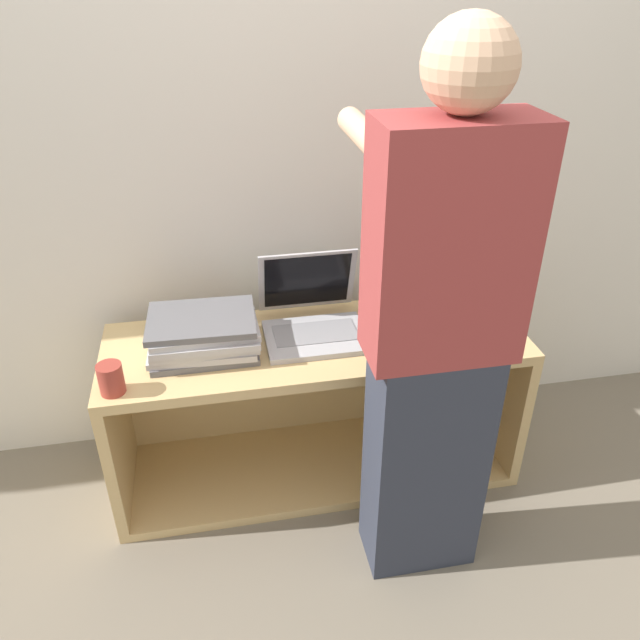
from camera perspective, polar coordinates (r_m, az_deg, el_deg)
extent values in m
plane|color=#756B5B|center=(2.34, 0.83, -17.23)|extent=(12.00, 12.00, 0.00)
cube|color=silver|center=(2.22, -2.16, 16.69)|extent=(8.00, 0.05, 2.40)
cube|color=tan|center=(2.15, -0.37, -2.19)|extent=(1.45, 0.49, 0.04)
cube|color=tan|center=(2.49, -0.33, -12.87)|extent=(1.45, 0.49, 0.04)
cube|color=tan|center=(2.32, -18.02, -9.60)|extent=(0.04, 0.49, 0.51)
cube|color=tan|center=(2.51, 15.78, -5.72)|extent=(0.04, 0.49, 0.51)
cube|color=tan|center=(2.49, -1.31, -4.74)|extent=(1.38, 0.04, 0.51)
cube|color=#B7B7BC|center=(2.14, -0.37, -1.56)|extent=(0.35, 0.26, 0.02)
cube|color=gray|center=(2.14, -0.42, -1.15)|extent=(0.28, 0.14, 0.00)
cube|color=#B7B7BC|center=(2.22, -1.20, 3.64)|extent=(0.35, 0.08, 0.25)
cube|color=black|center=(2.21, -1.18, 3.62)|extent=(0.30, 0.07, 0.22)
cube|color=slate|center=(2.12, -10.53, -2.49)|extent=(0.35, 0.26, 0.02)
cube|color=#B7B7BC|center=(2.10, -10.67, -2.00)|extent=(0.36, 0.27, 0.02)
cube|color=#B7B7BC|center=(2.09, -10.56, -1.48)|extent=(0.35, 0.26, 0.02)
cube|color=#B7B7BC|center=(2.07, -10.48, -1.09)|extent=(0.35, 0.26, 0.02)
cube|color=#B7B7BC|center=(2.07, -10.58, -0.44)|extent=(0.35, 0.26, 0.02)
cube|color=slate|center=(2.06, -10.82, 0.01)|extent=(0.36, 0.27, 0.02)
cube|color=#B7B7BC|center=(2.22, 9.10, -0.62)|extent=(0.35, 0.26, 0.02)
cube|color=#232326|center=(2.22, 9.39, -0.05)|extent=(0.35, 0.26, 0.02)
cube|color=#232326|center=(2.21, 9.47, 0.45)|extent=(0.35, 0.26, 0.02)
cube|color=#232326|center=(2.19, 9.18, 0.90)|extent=(0.36, 0.27, 0.02)
cube|color=#2D3342|center=(1.98, 9.54, -12.42)|extent=(0.34, 0.20, 0.79)
cube|color=#993838|center=(1.59, 11.71, 6.70)|extent=(0.40, 0.20, 0.63)
sphere|color=#DBAD89|center=(1.47, 13.53, 21.80)|extent=(0.21, 0.21, 0.21)
cylinder|color=#DBAD89|center=(1.70, 4.00, 16.68)|extent=(0.07, 0.32, 0.07)
cylinder|color=#DBAD89|center=(1.81, 14.30, 16.69)|extent=(0.07, 0.32, 0.07)
cylinder|color=#9E382D|center=(1.97, -18.57, -5.12)|extent=(0.08, 0.08, 0.10)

